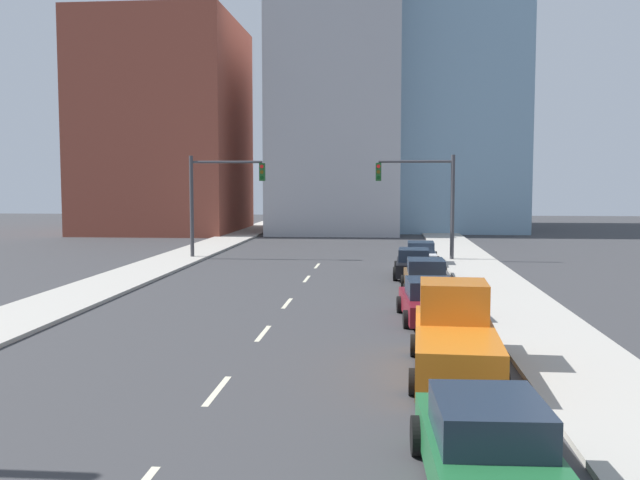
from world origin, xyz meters
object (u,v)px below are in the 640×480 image
(traffic_signal_right, at_px, (430,192))
(sedan_white, at_px, (421,254))
(traffic_signal_left, at_px, (212,192))
(sedan_black, at_px, (414,264))
(sedan_green, at_px, (488,449))
(sedan_brown, at_px, (426,278))
(pickup_truck_orange, at_px, (454,338))
(sedan_maroon, at_px, (431,302))

(traffic_signal_right, xyz_separation_m, sedan_white, (-0.66, -2.26, -3.60))
(traffic_signal_left, height_order, sedan_white, traffic_signal_left)
(traffic_signal_right, bearing_deg, traffic_signal_left, 180.00)
(traffic_signal_left, distance_m, sedan_black, 14.87)
(sedan_black, height_order, sedan_white, sedan_black)
(sedan_white, bearing_deg, sedan_green, -89.55)
(traffic_signal_left, relative_size, sedan_black, 1.48)
(traffic_signal_left, bearing_deg, sedan_white, -9.94)
(traffic_signal_right, distance_m, sedan_brown, 13.25)
(pickup_truck_orange, height_order, sedan_black, pickup_truck_orange)
(sedan_green, xyz_separation_m, sedan_white, (0.46, 30.60, -0.06))
(sedan_brown, bearing_deg, traffic_signal_left, 134.20)
(traffic_signal_left, relative_size, pickup_truck_orange, 1.08)
(traffic_signal_right, bearing_deg, pickup_truck_orange, -92.17)
(pickup_truck_orange, xyz_separation_m, sedan_brown, (0.02, 13.13, -0.23))
(sedan_maroon, xyz_separation_m, sedan_brown, (0.18, 6.14, 0.01))
(sedan_maroon, relative_size, sedan_black, 1.07)
(sedan_green, bearing_deg, sedan_maroon, 87.88)
(traffic_signal_right, distance_m, sedan_maroon, 19.23)
(traffic_signal_right, distance_m, sedan_white, 4.30)
(pickup_truck_orange, distance_m, sedan_maroon, 7.00)
(sedan_green, relative_size, sedan_black, 1.10)
(traffic_signal_right, height_order, sedan_green, traffic_signal_right)
(traffic_signal_right, height_order, sedan_black, traffic_signal_right)
(sedan_maroon, relative_size, sedan_white, 1.03)
(pickup_truck_orange, relative_size, sedan_black, 1.36)
(traffic_signal_right, xyz_separation_m, sedan_black, (-1.29, -7.63, -3.56))
(traffic_signal_left, height_order, pickup_truck_orange, traffic_signal_left)
(sedan_green, bearing_deg, pickup_truck_orange, 86.66)
(sedan_green, distance_m, pickup_truck_orange, 7.01)
(sedan_white, bearing_deg, sedan_black, -95.32)
(sedan_brown, height_order, sedan_white, sedan_brown)
(sedan_black, bearing_deg, traffic_signal_left, 150.33)
(sedan_green, bearing_deg, sedan_brown, 87.36)
(sedan_brown, bearing_deg, sedan_black, 93.20)
(traffic_signal_left, xyz_separation_m, sedan_maroon, (12.40, -18.87, -3.57))
(sedan_black, bearing_deg, sedan_green, -87.40)
(pickup_truck_orange, height_order, sedan_maroon, pickup_truck_orange)
(sedan_green, height_order, sedan_maroon, sedan_green)
(sedan_black, bearing_deg, sedan_white, 85.60)
(sedan_maroon, distance_m, sedan_white, 16.61)
(sedan_maroon, bearing_deg, sedan_brown, 84.97)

